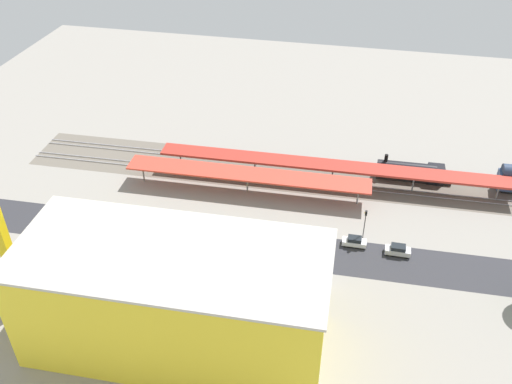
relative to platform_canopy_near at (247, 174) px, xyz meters
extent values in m
plane|color=gray|center=(-12.34, 12.97, -4.11)|extent=(191.17, 191.17, 0.00)
cube|color=#665E54|center=(-12.34, -8.41, -4.11)|extent=(119.77, 16.45, 0.01)
cube|color=#2D2D33|center=(-12.34, 15.27, -4.11)|extent=(119.66, 11.91, 0.01)
cube|color=#9E9EA8|center=(-12.34, -11.90, -3.93)|extent=(119.45, 3.04, 0.12)
cube|color=#9E9EA8|center=(-12.34, -10.46, -3.93)|extent=(119.45, 3.04, 0.12)
cube|color=#9E9EA8|center=(-12.34, -6.37, -3.93)|extent=(119.45, 3.04, 0.12)
cube|color=#9E9EA8|center=(-12.34, -4.93, -3.93)|extent=(119.45, 3.04, 0.12)
cube|color=#C63D2D|center=(0.00, 0.00, 0.03)|extent=(47.08, 6.22, 0.33)
cylinder|color=slate|center=(-21.13, -0.52, -2.12)|extent=(0.30, 0.30, 3.98)
cylinder|color=slate|center=(0.00, 0.00, -2.12)|extent=(0.30, 0.30, 3.98)
cylinder|color=slate|center=(21.13, 0.52, -2.12)|extent=(0.30, 0.30, 3.98)
cube|color=#A82D23|center=(-15.77, -6.60, -0.06)|extent=(69.51, 5.88, 0.44)
cylinder|color=slate|center=(-47.01, -7.36, -2.19)|extent=(0.30, 0.30, 3.84)
cylinder|color=slate|center=(-31.39, -6.98, -2.19)|extent=(0.30, 0.30, 3.84)
cylinder|color=slate|center=(-15.77, -6.60, -2.19)|extent=(0.30, 0.30, 3.84)
cylinder|color=slate|center=(-0.16, -6.22, -2.19)|extent=(0.30, 0.30, 3.84)
cylinder|color=slate|center=(15.46, -5.84, -2.19)|extent=(0.30, 0.30, 3.84)
cube|color=black|center=(-31.63, -11.18, -3.61)|extent=(14.69, 2.80, 1.00)
cylinder|color=black|center=(-30.04, -11.14, -1.75)|extent=(11.52, 3.00, 2.72)
cube|color=black|center=(-35.77, -11.28, -2.36)|extent=(3.25, 3.00, 3.50)
cylinder|color=black|center=(-25.81, -11.04, 0.31)|extent=(0.70, 0.70, 1.40)
cube|color=black|center=(-28.68, 12.49, -3.96)|extent=(3.56, 1.73, 0.30)
cube|color=silver|center=(-28.68, 12.49, -3.37)|extent=(4.24, 1.80, 0.88)
cube|color=#1E2328|center=(-28.68, 12.49, -2.59)|extent=(2.37, 1.58, 0.69)
cube|color=black|center=(-21.41, 11.73, -3.96)|extent=(3.47, 1.68, 0.30)
cube|color=silver|center=(-21.41, 11.73, -3.42)|extent=(4.13, 1.76, 0.79)
cube|color=#1E2328|center=(-21.41, 11.73, -2.68)|extent=(2.32, 1.53, 0.68)
cube|color=black|center=(-14.94, 11.39, -3.96)|extent=(3.65, 1.79, 0.30)
cube|color=silver|center=(-14.94, 11.39, -3.43)|extent=(4.34, 1.89, 0.76)
cube|color=#1E2328|center=(-14.94, 11.39, -2.80)|extent=(2.45, 1.61, 0.50)
cube|color=black|center=(-7.74, 11.81, -3.96)|extent=(3.80, 1.90, 0.30)
cube|color=black|center=(-7.74, 11.81, -3.41)|extent=(4.51, 2.01, 0.81)
cube|color=#1E2328|center=(-7.74, 11.81, -2.66)|extent=(2.56, 1.68, 0.68)
cube|color=black|center=(-1.47, 11.79, -3.96)|extent=(4.08, 1.95, 0.30)
cube|color=silver|center=(-1.47, 11.79, -3.43)|extent=(4.84, 2.06, 0.76)
cube|color=#1E2328|center=(-1.47, 11.79, -2.71)|extent=(2.74, 1.74, 0.68)
cube|color=black|center=(5.70, 11.78, -3.96)|extent=(4.08, 1.92, 0.30)
cube|color=#474C51|center=(5.70, 11.78, -3.37)|extent=(4.84, 2.04, 0.88)
cube|color=#1E2328|center=(5.70, 11.78, -2.66)|extent=(2.75, 1.69, 0.55)
cube|color=black|center=(12.94, 11.72, -3.96)|extent=(3.76, 1.73, 0.30)
cube|color=#474C51|center=(12.94, 11.72, -3.43)|extent=(4.47, 1.80, 0.76)
cube|color=#1E2328|center=(12.94, 11.72, -2.72)|extent=(2.51, 1.58, 0.65)
cube|color=yellow|center=(1.30, 37.33, 3.82)|extent=(40.29, 17.82, 15.87)
cube|color=#B7B2A8|center=(1.30, 37.33, 11.96)|extent=(40.90, 18.44, 0.40)
cube|color=gray|center=(26.10, 36.21, -3.51)|extent=(3.60, 3.60, 1.20)
cube|color=black|center=(5.93, 22.11, -3.86)|extent=(9.76, 2.86, 0.50)
cube|color=silver|center=(4.92, 22.04, -2.11)|extent=(7.76, 2.98, 3.01)
cube|color=maroon|center=(9.73, 22.35, -2.32)|extent=(2.17, 2.63, 2.59)
cube|color=black|center=(-13.56, 22.44, -3.86)|extent=(8.72, 3.18, 0.50)
cube|color=silver|center=(-14.75, 22.30, -2.08)|extent=(6.37, 3.16, 3.07)
cube|color=#334C8C|center=(-10.52, 22.78, -2.32)|extent=(2.66, 2.75, 2.58)
cube|color=black|center=(-5.00, 22.11, -3.86)|extent=(9.75, 2.55, 0.50)
cube|color=white|center=(-6.11, 22.07, -2.24)|extent=(7.55, 2.69, 2.75)
cube|color=silver|center=(-1.28, 22.27, -2.46)|extent=(2.32, 2.48, 2.30)
cylinder|color=brown|center=(-4.11, 20.57, -2.57)|extent=(0.39, 0.39, 3.08)
sphere|color=#38843D|center=(-4.11, 20.57, 1.02)|extent=(5.84, 5.84, 5.84)
cylinder|color=brown|center=(24.31, 19.30, -2.83)|extent=(0.44, 0.44, 2.56)
sphere|color=#38843D|center=(24.31, 19.30, -0.01)|extent=(4.40, 4.40, 4.40)
cylinder|color=#333333|center=(-22.73, 10.38, -1.24)|extent=(0.16, 0.16, 5.74)
cube|color=black|center=(-22.73, 10.38, 2.08)|extent=(0.36, 0.36, 0.90)
sphere|color=yellow|center=(-22.51, 10.38, 2.08)|extent=(0.20, 0.20, 0.20)
camera|label=1|loc=(-20.04, 85.79, 58.26)|focal=38.85mm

